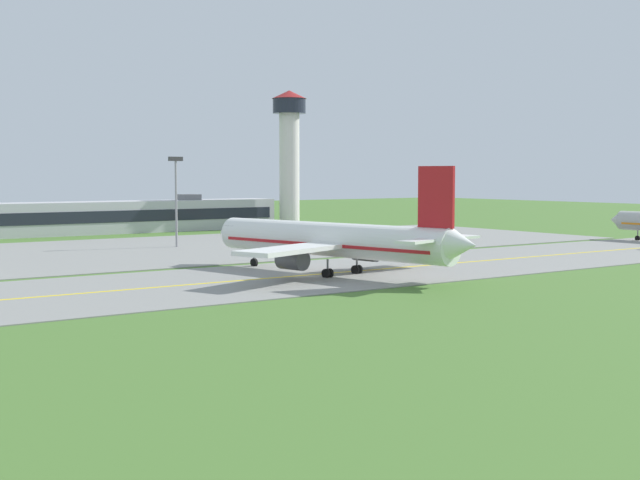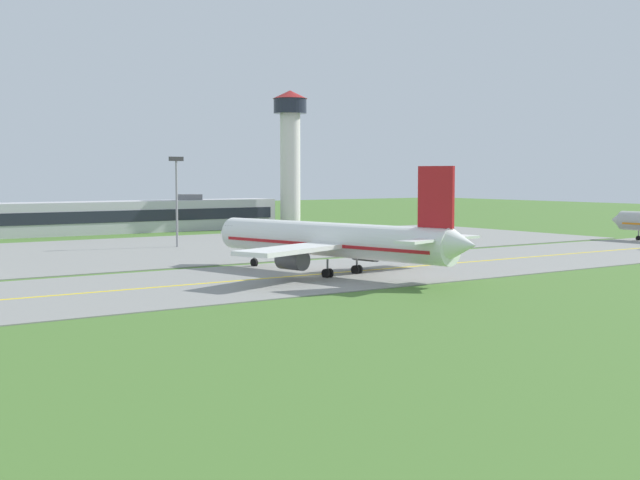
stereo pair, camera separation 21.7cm
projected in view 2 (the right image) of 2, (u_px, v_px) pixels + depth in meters
The scene contains 10 objects.
ground_plane at pixel (305, 276), 98.80m from camera, with size 500.00×500.00×0.00m, color #47702D.
taxiway_strip at pixel (305, 276), 98.80m from camera, with size 240.00×28.00×0.10m, color gray.
apron_pad at pixel (214, 247), 138.89m from camera, with size 140.00×52.00×0.10m, color gray.
taxiway_centreline at pixel (305, 275), 98.79m from camera, with size 220.00×0.60×0.01m, color yellow.
airplane_lead at pixel (333, 240), 99.36m from camera, with size 32.12×39.32×12.70m.
service_truck_baggage at pixel (332, 230), 159.07m from camera, with size 6.07×2.52×2.65m.
service_truck_fuel at pixel (435, 233), 150.74m from camera, with size 6.27×4.59×2.60m.
terminal_building at pixel (135, 216), 174.44m from camera, with size 62.56×8.68×7.64m.
control_tower at pixel (290, 147), 185.56m from camera, with size 7.60×7.60×30.14m.
apron_light_mast at pixel (177, 190), 137.26m from camera, with size 2.40×0.50×14.70m.
Camera 2 is at (-54.53, -81.67, 11.77)m, focal length 47.64 mm.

